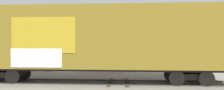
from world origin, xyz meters
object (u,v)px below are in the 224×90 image
(flagpole, at_px, (137,24))
(parked_car_red, at_px, (103,61))
(freight_car, at_px, (94,39))
(parked_car_silver, at_px, (36,61))

(flagpole, distance_m, parked_car_red, 9.56)
(freight_car, distance_m, flagpole, 14.22)
(freight_car, height_order, parked_car_red, freight_car)
(parked_car_silver, relative_size, parked_car_red, 0.96)
(freight_car, height_order, flagpole, flagpole)
(flagpole, bearing_deg, parked_car_red, -117.31)
(flagpole, distance_m, parked_car_silver, 13.55)
(freight_car, xyz_separation_m, parked_car_silver, (-6.16, 5.74, -2.02))
(flagpole, xyz_separation_m, parked_car_silver, (-10.32, -7.67, -4.26))
(freight_car, relative_size, parked_car_silver, 4.07)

